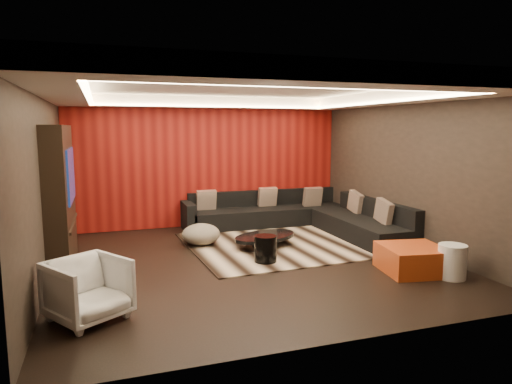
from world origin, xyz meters
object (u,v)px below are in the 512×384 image
object	(u,v)px
drum_stool	(265,249)
white_side_table	(452,262)
orange_ottoman	(413,259)
sectional_sofa	(301,218)
coffee_table	(265,241)
armchair	(88,290)

from	to	relation	value
drum_stool	white_side_table	xyz separation A→B (m)	(2.29, -1.58, 0.02)
orange_ottoman	sectional_sofa	bearing A→B (deg)	97.49
coffee_table	white_side_table	xyz separation A→B (m)	(1.97, -2.48, 0.12)
coffee_table	white_side_table	distance (m)	3.17
orange_ottoman	white_side_table	bearing A→B (deg)	-50.92
orange_ottoman	sectional_sofa	xyz separation A→B (m)	(-0.42, 3.17, 0.07)
coffee_table	orange_ottoman	distance (m)	2.62
white_side_table	orange_ottoman	size ratio (longest dim) A/B	0.56
armchair	drum_stool	bearing A→B (deg)	-4.53
coffee_table	drum_stool	bearing A→B (deg)	-109.44
drum_stool	armchair	size ratio (longest dim) A/B	0.55
orange_ottoman	sectional_sofa	world-z (taller)	sectional_sofa
coffee_table	white_side_table	size ratio (longest dim) A/B	2.54
coffee_table	sectional_sofa	size ratio (longest dim) A/B	0.35
drum_stool	orange_ottoman	xyz separation A→B (m)	(1.94, -1.15, -0.04)
white_side_table	orange_ottoman	world-z (taller)	white_side_table
white_side_table	armchair	bearing A→B (deg)	178.38
armchair	coffee_table	bearing A→B (deg)	5.23
white_side_table	armchair	world-z (taller)	armchair
drum_stool	sectional_sofa	xyz separation A→B (m)	(1.53, 2.02, 0.03)
coffee_table	drum_stool	xyz separation A→B (m)	(-0.32, -0.90, 0.11)
coffee_table	armchair	size ratio (longest dim) A/B	1.62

